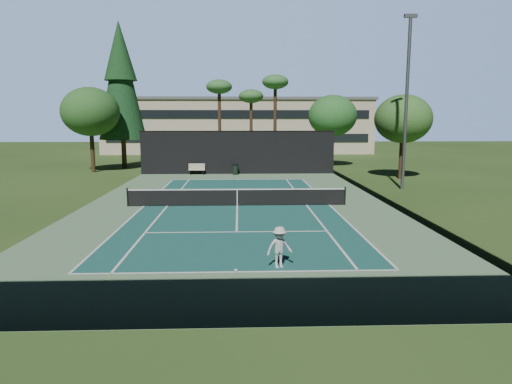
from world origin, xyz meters
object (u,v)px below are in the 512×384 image
at_px(tennis_ball_b, 170,201).
at_px(tennis_ball_c, 262,194).
at_px(tennis_net, 237,197).
at_px(trash_bin, 235,170).
at_px(tennis_ball_d, 202,192).
at_px(park_bench, 197,169).
at_px(player, 279,247).
at_px(tennis_ball_a, 110,277).

xyz_separation_m(tennis_ball_b, tennis_ball_c, (5.81, 2.72, 0.00)).
distance_m(tennis_net, trash_bin, 15.39).
height_order(tennis_ball_d, trash_bin, trash_bin).
bearing_deg(tennis_ball_d, tennis_ball_c, -13.41).
bearing_deg(park_bench, tennis_ball_c, -64.52).
bearing_deg(tennis_ball_b, tennis_net, -19.36).
relative_size(tennis_ball_d, park_bench, 0.05).
height_order(tennis_net, player, player).
xyz_separation_m(tennis_ball_b, trash_bin, (3.92, 13.93, 0.45)).
distance_m(tennis_ball_c, trash_bin, 11.38).
distance_m(tennis_net, tennis_ball_a, 12.90).
distance_m(player, park_bench, 27.58).
distance_m(tennis_ball_b, park_bench, 14.21).
height_order(tennis_ball_b, tennis_ball_d, tennis_ball_d).
bearing_deg(trash_bin, tennis_ball_a, -97.86).
height_order(tennis_ball_c, tennis_ball_d, tennis_ball_d).
bearing_deg(park_bench, player, -78.91).
bearing_deg(tennis_net, park_bench, 103.68).
bearing_deg(tennis_ball_a, tennis_ball_c, 70.81).
bearing_deg(tennis_ball_d, tennis_ball_b, -114.10).
distance_m(tennis_ball_b, tennis_ball_d, 4.06).
bearing_deg(tennis_net, tennis_ball_a, -108.33).
height_order(tennis_ball_c, trash_bin, trash_bin).
xyz_separation_m(tennis_ball_a, tennis_ball_b, (-0.10, 13.69, 0.00)).
relative_size(tennis_ball_a, tennis_ball_d, 0.86).
relative_size(tennis_net, tennis_ball_a, 207.81).
bearing_deg(park_bench, tennis_ball_a, -90.50).
bearing_deg(tennis_ball_c, trash_bin, 99.61).
height_order(tennis_net, tennis_ball_c, tennis_net).
bearing_deg(tennis_ball_c, tennis_net, -111.66).
distance_m(tennis_net, park_bench, 16.11).
bearing_deg(trash_bin, tennis_ball_c, -80.39).
height_order(tennis_ball_b, tennis_ball_c, tennis_ball_c).
bearing_deg(tennis_ball_b, tennis_ball_d, 65.90).
height_order(park_bench, trash_bin, park_bench).
relative_size(tennis_ball_b, tennis_ball_d, 0.87).
height_order(tennis_ball_d, park_bench, park_bench).
xyz_separation_m(player, park_bench, (-5.31, 27.07, -0.17)).
xyz_separation_m(tennis_net, tennis_ball_a, (-4.05, -12.23, -0.53)).
relative_size(player, tennis_ball_a, 23.18).
xyz_separation_m(tennis_ball_a, park_bench, (0.24, 27.89, 0.52)).
distance_m(player, tennis_ball_b, 14.07).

